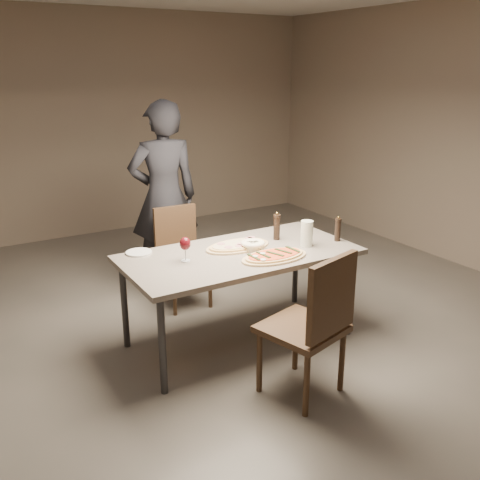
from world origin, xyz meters
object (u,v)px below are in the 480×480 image
chair_far (180,250)px  diner (164,197)px  zucchini_pizza (274,256)px  chair_near (314,319)px  carafe (307,233)px  pepper_mill_left (277,227)px  dining_table (240,259)px  bread_basket (253,245)px  ham_pizza (238,246)px

chair_far → diner: 0.59m
zucchini_pizza → chair_near: 0.71m
zucchini_pizza → carafe: (0.38, 0.11, 0.09)m
chair_near → pepper_mill_left: bearing=52.8°
dining_table → chair_near: (0.01, -0.91, -0.12)m
dining_table → pepper_mill_left: size_ratio=7.70×
bread_basket → pepper_mill_left: 0.33m
zucchini_pizza → ham_pizza: bearing=85.5°
pepper_mill_left → dining_table: bearing=-164.0°
ham_pizza → carafe: (0.49, -0.24, 0.09)m
zucchini_pizza → chair_far: (-0.23, 1.17, -0.26)m
bread_basket → chair_near: (-0.11, -0.92, -0.22)m
pepper_mill_left → chair_near: 1.15m
zucchini_pizza → pepper_mill_left: (0.27, 0.36, 0.09)m
pepper_mill_left → chair_near: chair_near is taller
diner → zucchini_pizza: bearing=106.5°
bread_basket → ham_pizza: bearing=126.0°
carafe → chair_far: carafe is taller
chair_far → pepper_mill_left: bearing=124.2°
ham_pizza → bread_basket: (0.08, -0.10, 0.02)m
ham_pizza → carafe: size_ratio=2.65×
bread_basket → dining_table: bearing=-178.1°
pepper_mill_left → zucchini_pizza: bearing=-126.9°
dining_table → chair_near: 0.92m
bread_basket → chair_near: 0.95m
chair_near → diner: 2.29m
carafe → pepper_mill_left: bearing=113.4°
bread_basket → chair_far: size_ratio=0.21×
zucchini_pizza → pepper_mill_left: bearing=31.5°
carafe → diner: size_ratio=0.11×
ham_pizza → bread_basket: 0.13m
zucchini_pizza → bread_basket: bread_basket is taller
zucchini_pizza → diner: size_ratio=0.30×
chair_far → diner: diner is taller
pepper_mill_left → bread_basket: bearing=-159.0°
pepper_mill_left → ham_pizza: bearing=-177.9°
pepper_mill_left → carafe: 0.28m
ham_pizza → pepper_mill_left: (0.38, 0.01, 0.09)m
dining_table → chair_near: bearing=-89.4°
pepper_mill_left → chair_near: (-0.42, -1.03, -0.29)m
carafe → diner: bearing=111.4°
dining_table → carafe: bearing=-14.1°
dining_table → ham_pizza: ham_pizza is taller
ham_pizza → chair_near: 1.04m
zucchini_pizza → pepper_mill_left: size_ratio=2.31×
bread_basket → carafe: carafe is taller
dining_table → bread_basket: bearing=1.9°
dining_table → chair_far: chair_far is taller
dining_table → ham_pizza: size_ratio=3.32×
bread_basket → pepper_mill_left: (0.31, 0.12, 0.07)m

